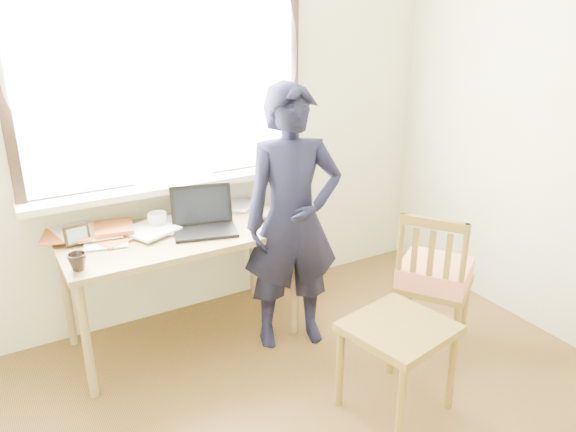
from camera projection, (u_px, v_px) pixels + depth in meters
room_shell at (375, 114)px, 1.96m from camera, size 3.52×4.02×2.61m
desk at (179, 244)px, 3.34m from camera, size 1.36×0.68×0.73m
laptop at (204, 220)px, 3.34m from camera, size 0.43×0.38×0.25m
mug_white at (157, 220)px, 3.37m from camera, size 0.16×0.16×0.09m
mug_dark at (77, 262)px, 2.84m from camera, size 0.12×0.12×0.09m
mouse at (261, 219)px, 3.46m from camera, size 0.09×0.06×0.04m
desk_clutter at (104, 230)px, 3.28m from camera, size 0.78×0.54×0.05m
book_a at (94, 234)px, 3.26m from camera, size 0.30×0.33×0.03m
book_b at (227, 205)px, 3.73m from camera, size 0.28×0.29×0.02m
picture_frame at (77, 236)px, 3.12m from camera, size 0.14×0.03×0.11m
work_chair at (398, 338)px, 2.83m from camera, size 0.57×0.55×0.50m
side_chair at (434, 275)px, 3.36m from camera, size 0.56×0.56×0.89m
person at (293, 220)px, 3.29m from camera, size 0.67×0.53×1.60m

